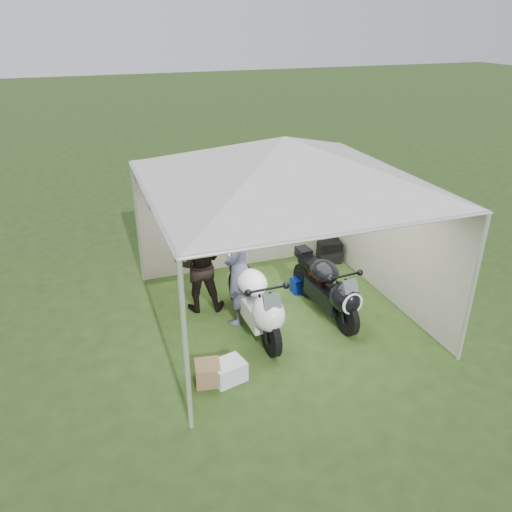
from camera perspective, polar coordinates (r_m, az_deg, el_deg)
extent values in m
plane|color=#273D17|center=(8.49, 2.83, -6.69)|extent=(80.00, 80.00, 0.00)
cylinder|color=silver|center=(5.78, -8.02, -10.63)|extent=(0.06, 0.06, 2.30)
cylinder|color=silver|center=(7.47, 23.51, -3.68)|extent=(0.06, 0.06, 2.30)
cylinder|color=silver|center=(9.28, -13.36, 3.54)|extent=(0.06, 0.06, 2.30)
cylinder|color=silver|center=(10.42, 9.03, 6.39)|extent=(0.06, 0.06, 2.30)
cube|color=beige|center=(9.66, -1.53, 5.14)|extent=(4.00, 0.02, 2.30)
cube|color=beige|center=(7.47, -11.33, -1.89)|extent=(0.02, 4.00, 2.30)
cube|color=beige|center=(8.84, 15.09, 2.20)|extent=(0.02, 4.00, 2.30)
pyramid|color=silver|center=(7.42, 3.28, 10.86)|extent=(5.66, 5.66, 0.70)
cube|color=#99A5B7|center=(9.07, -11.59, 7.90)|extent=(0.22, 0.02, 0.28)
cube|color=#99A5B7|center=(9.12, -9.40, 8.18)|extent=(0.22, 0.02, 0.28)
cube|color=#99A5B7|center=(9.18, -7.24, 8.44)|extent=(0.22, 0.01, 0.28)
cube|color=#99A5B7|center=(9.26, -5.11, 8.70)|extent=(0.22, 0.01, 0.28)
cube|color=#99A5B7|center=(9.16, -11.42, 6.11)|extent=(0.22, 0.02, 0.28)
cube|color=#99A5B7|center=(9.21, -9.27, 6.40)|extent=(0.22, 0.01, 0.28)
cube|color=#99A5B7|center=(9.27, -7.14, 6.68)|extent=(0.22, 0.02, 0.28)
cube|color=#99A5B7|center=(9.35, -5.04, 6.94)|extent=(0.22, 0.01, 0.28)
cylinder|color=#D8590C|center=(9.44, -0.36, 9.77)|extent=(3.20, 0.02, 0.02)
cylinder|color=black|center=(7.41, 1.71, -9.15)|extent=(0.12, 0.63, 0.63)
cylinder|color=black|center=(8.57, -2.03, -3.91)|extent=(0.17, 0.63, 0.63)
cube|color=white|center=(7.89, -0.17, -6.02)|extent=(0.38, 1.00, 0.31)
ellipsoid|color=white|center=(7.31, 1.43, -6.56)|extent=(0.48, 0.64, 0.52)
ellipsoid|color=white|center=(7.76, -0.45, -3.02)|extent=(0.47, 0.65, 0.37)
cube|color=black|center=(8.14, -1.48, -2.08)|extent=(0.28, 0.63, 0.15)
cube|color=white|center=(8.39, -2.27, -0.55)|extent=(0.24, 0.32, 0.19)
cube|color=black|center=(8.14, -1.22, -3.50)|extent=(0.12, 0.58, 0.10)
cube|color=#3F474C|center=(7.07, 1.84, -5.21)|extent=(0.25, 0.16, 0.22)
cylinder|color=black|center=(7.98, 10.33, -6.94)|extent=(0.14, 0.59, 0.59)
cylinder|color=black|center=(8.98, 5.57, -2.67)|extent=(0.19, 0.60, 0.59)
cube|color=black|center=(8.40, 8.01, -4.37)|extent=(0.40, 0.95, 0.29)
ellipsoid|color=black|center=(7.89, 10.12, -4.67)|extent=(0.48, 0.62, 0.49)
ellipsoid|color=black|center=(8.28, 7.82, -1.71)|extent=(0.47, 0.63, 0.35)
cube|color=black|center=(8.60, 6.47, -0.96)|extent=(0.30, 0.60, 0.14)
cube|color=black|center=(8.82, 5.46, 0.36)|extent=(0.24, 0.31, 0.18)
cube|color=maroon|center=(8.61, 6.73, -2.22)|extent=(0.14, 0.54, 0.10)
cube|color=#3F474C|center=(7.68, 10.74, -3.43)|extent=(0.24, 0.16, 0.21)
cylinder|color=white|center=(7.74, 10.99, -5.40)|extent=(0.35, 0.04, 0.35)
cube|color=#0D2AD0|center=(9.13, 5.23, -3.25)|extent=(0.39, 0.26, 0.28)
imported|color=black|center=(8.33, -6.56, -0.95)|extent=(0.94, 0.81, 1.67)
imported|color=slate|center=(7.87, -1.94, -1.51)|extent=(0.78, 0.82, 1.89)
cube|color=black|center=(10.27, 8.37, 0.54)|extent=(0.51, 0.44, 0.45)
cube|color=silver|center=(7.05, -3.18, -12.99)|extent=(0.51, 0.43, 0.29)
cube|color=brown|center=(7.03, -5.53, -13.16)|extent=(0.39, 0.39, 0.30)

